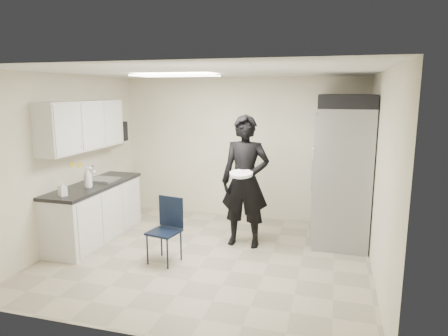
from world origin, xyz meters
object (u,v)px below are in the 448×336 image
(lower_counter, at_px, (95,213))
(commercial_fridge, at_px, (342,175))
(folding_chair, at_px, (164,232))
(man_tuxedo, at_px, (245,181))

(lower_counter, height_order, commercial_fridge, commercial_fridge)
(commercial_fridge, relative_size, folding_chair, 2.40)
(commercial_fridge, distance_m, folding_chair, 2.92)
(commercial_fridge, relative_size, man_tuxedo, 1.05)
(lower_counter, relative_size, commercial_fridge, 0.90)
(lower_counter, height_order, folding_chair, folding_chair)
(lower_counter, distance_m, folding_chair, 1.53)
(folding_chair, bearing_deg, man_tuxedo, 56.38)
(commercial_fridge, height_order, folding_chair, commercial_fridge)
(lower_counter, bearing_deg, folding_chair, -20.78)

